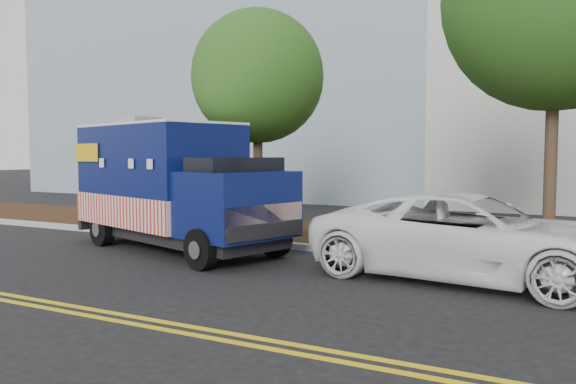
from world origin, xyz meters
The scene contains 9 objects.
ground centered at (0.00, 0.00, 0.00)m, with size 120.00×120.00×0.00m, color black.
curb centered at (0.00, 1.40, 0.07)m, with size 120.00×0.18×0.15m, color #9E9E99.
mulch_strip centered at (0.00, 3.50, 0.07)m, with size 120.00×4.00×0.15m, color black.
centerline_near centered at (0.00, -4.45, 0.01)m, with size 120.00×0.10×0.01m, color gold.
centerline_far centered at (0.00, -4.70, 0.01)m, with size 120.00×0.10×0.01m, color gold.
tree_b centered at (-0.54, 3.25, 4.33)m, with size 3.65×3.65×6.17m.
sign_post centered at (-3.44, 1.83, 1.20)m, with size 0.06×0.06×2.40m, color #473828.
food_truck centered at (-1.09, 0.21, 1.42)m, with size 6.31×3.86×3.14m.
white_car centered at (5.68, 0.02, 0.77)m, with size 2.57×5.57×1.55m, color white.
Camera 1 is at (7.31, -10.21, 2.25)m, focal length 35.00 mm.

